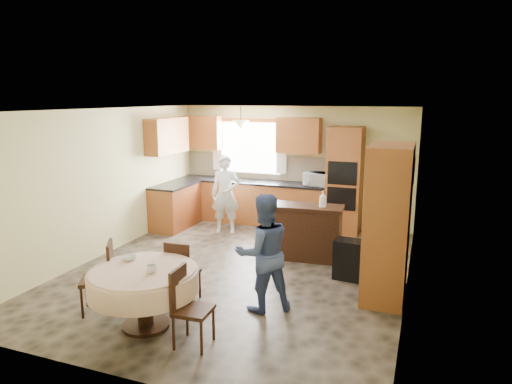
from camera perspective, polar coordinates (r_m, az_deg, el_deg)
The scene contains 36 objects.
floor at distance 7.31m, azimuth -2.08°, elevation -9.75°, with size 5.00×6.00×0.01m, color brown.
ceiling at distance 6.80m, azimuth -2.24°, elevation 10.24°, with size 5.00×6.00×0.01m, color white.
wall_back at distance 9.74m, azimuth 4.70°, elevation 3.30°, with size 5.00×0.02×2.50m, color #D1CA85.
wall_front at distance 4.44m, azimuth -17.46°, elevation -7.62°, with size 5.00×0.02×2.50m, color #D1CA85.
wall_left at distance 8.23m, azimuth -18.42°, elevation 1.16°, with size 0.02×6.00×2.50m, color #D1CA85.
wall_right at distance 6.43m, azimuth 18.86°, elevation -1.73°, with size 0.02×6.00×2.50m, color #D1CA85.
window at distance 10.00m, azimuth -0.84°, elevation 5.58°, with size 1.40×0.03×1.10m, color white.
curtain_left at distance 10.24m, azimuth -4.87°, elevation 5.97°, with size 0.22×0.02×1.15m, color white.
curtain_right at distance 9.70m, azimuth 3.20°, elevation 5.66°, with size 0.22×0.02×1.15m, color white.
base_cab_back at distance 9.88m, azimuth -0.60°, elevation -1.33°, with size 3.30×0.60×0.88m, color #AC632D.
counter_back at distance 9.79m, azimuth -0.61°, elevation 1.30°, with size 3.30×0.64×0.04m, color black.
base_cab_left at distance 9.67m, azimuth -10.03°, elevation -1.80°, with size 0.60×1.20×0.88m, color #AC632D.
counter_left at distance 9.58m, azimuth -10.13°, elevation 0.88°, with size 0.64×1.20×0.04m, color black.
backsplash at distance 10.01m, azimuth -0.01°, elevation 3.16°, with size 3.30×0.02×0.55m, color beige.
wall_cab_left at distance 10.27m, azimuth -6.65°, elevation 7.40°, with size 0.85×0.33×0.72m, color #AC632B.
wall_cab_right at distance 9.47m, azimuth 5.37°, elevation 7.06°, with size 0.90×0.33×0.72m, color #AC632B.
wall_cab_side at distance 9.51m, azimuth -11.06°, elevation 6.92°, with size 0.33×1.20×0.72m, color #AC632B.
oven_tower at distance 9.22m, azimuth 11.03°, elevation 1.44°, with size 0.66×0.62×2.12m, color #AC632D.
oven_upper at distance 8.89m, azimuth 10.73°, elevation 2.31°, with size 0.56×0.01×0.45m, color black.
oven_lower at distance 8.98m, azimuth 10.61°, elevation -0.84°, with size 0.56×0.01×0.45m, color black.
pendant at distance 9.51m, azimuth -1.92°, elevation 8.39°, with size 0.36×0.36×0.18m, color beige.
sideboard at distance 7.72m, azimuth 6.20°, elevation -5.22°, with size 1.22×0.50×0.87m, color #321B0D.
space_heater at distance 7.03m, azimuth 11.59°, elevation -8.27°, with size 0.44×0.31×0.60m, color black.
cupboard at distance 6.36m, azimuth 16.17°, elevation -3.65°, with size 0.55×1.09×2.08m, color #AC632D.
dining_table at distance 5.58m, azimuth -13.86°, elevation -10.88°, with size 1.28×1.28×0.73m.
chair_left at distance 6.15m, azimuth -18.62°, elevation -9.65°, with size 0.54×0.54×0.91m.
chair_back at distance 6.13m, azimuth -9.39°, elevation -9.50°, with size 0.39×0.39×0.86m.
chair_right at distance 5.16m, azimuth -8.61°, elevation -13.54°, with size 0.40×0.40×0.88m.
framed_picture at distance 6.85m, azimuth 18.97°, elevation 2.60°, with size 0.06×0.53×0.44m.
microwave at distance 9.29m, azimuth 7.62°, elevation 1.61°, with size 0.50×0.34×0.27m, color silver.
person_sink at distance 9.08m, azimuth -3.83°, elevation -0.30°, with size 0.57×0.38×1.57m, color silver.
person_dining at distance 5.79m, azimuth 0.90°, elevation -7.61°, with size 0.74×0.58×1.52m, color #3A4A80.
bowl_sideboard at distance 7.70m, azimuth 3.38°, elevation -1.67°, with size 0.20×0.20×0.05m, color #B2B2B2.
bottle_sideboard at distance 7.50m, azimuth 8.36°, elevation -1.05°, with size 0.13×0.13×0.33m, color silver.
cup_table at distance 5.36m, azimuth -12.95°, elevation -9.37°, with size 0.12×0.12×0.10m, color #B2B2B2.
bowl_table at distance 5.84m, azimuth -15.58°, elevation -7.94°, with size 0.17×0.17×0.05m, color #B2B2B2.
Camera 1 is at (2.64, -6.27, 2.68)m, focal length 32.00 mm.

